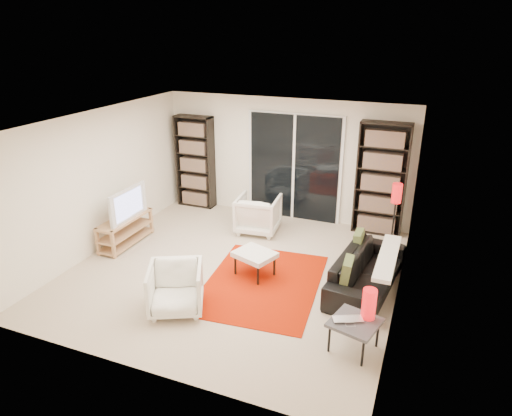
% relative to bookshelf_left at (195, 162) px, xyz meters
% --- Properties ---
extents(floor, '(5.00, 5.00, 0.00)m').
position_rel_bookshelf_left_xyz_m(floor, '(1.95, -2.33, -0.98)').
color(floor, beige).
rests_on(floor, ground).
extents(wall_back, '(5.00, 0.02, 2.40)m').
position_rel_bookshelf_left_xyz_m(wall_back, '(1.95, 0.17, 0.22)').
color(wall_back, white).
rests_on(wall_back, ground).
extents(wall_front, '(5.00, 0.02, 2.40)m').
position_rel_bookshelf_left_xyz_m(wall_front, '(1.95, -4.83, 0.22)').
color(wall_front, white).
rests_on(wall_front, ground).
extents(wall_left, '(0.02, 5.00, 2.40)m').
position_rel_bookshelf_left_xyz_m(wall_left, '(-0.55, -2.33, 0.22)').
color(wall_left, white).
rests_on(wall_left, ground).
extents(wall_right, '(0.02, 5.00, 2.40)m').
position_rel_bookshelf_left_xyz_m(wall_right, '(4.45, -2.33, 0.22)').
color(wall_right, white).
rests_on(wall_right, ground).
extents(ceiling, '(5.00, 5.00, 0.02)m').
position_rel_bookshelf_left_xyz_m(ceiling, '(1.95, -2.33, 1.42)').
color(ceiling, white).
rests_on(ceiling, wall_back).
extents(sliding_door, '(1.92, 0.08, 2.16)m').
position_rel_bookshelf_left_xyz_m(sliding_door, '(2.15, 0.13, 0.07)').
color(sliding_door, white).
rests_on(sliding_door, ground).
extents(bookshelf_left, '(0.80, 0.30, 1.95)m').
position_rel_bookshelf_left_xyz_m(bookshelf_left, '(0.00, 0.00, 0.00)').
color(bookshelf_left, black).
rests_on(bookshelf_left, ground).
extents(bookshelf_right, '(0.90, 0.30, 2.10)m').
position_rel_bookshelf_left_xyz_m(bookshelf_right, '(3.85, -0.00, 0.07)').
color(bookshelf_right, black).
rests_on(bookshelf_right, ground).
extents(tv_stand, '(0.38, 1.19, 0.50)m').
position_rel_bookshelf_left_xyz_m(tv_stand, '(-0.26, -2.17, -0.71)').
color(tv_stand, tan).
rests_on(tv_stand, floor).
extents(tv, '(0.13, 0.97, 0.56)m').
position_rel_bookshelf_left_xyz_m(tv, '(-0.24, -2.17, -0.20)').
color(tv, black).
rests_on(tv, tv_stand).
extents(rug, '(1.85, 2.39, 0.01)m').
position_rel_bookshelf_left_xyz_m(rug, '(2.52, -2.56, -0.97)').
color(rug, '#A61800').
rests_on(rug, floor).
extents(sofa, '(0.95, 1.97, 0.55)m').
position_rel_bookshelf_left_xyz_m(sofa, '(3.99, -2.08, -0.70)').
color(sofa, black).
rests_on(sofa, floor).
extents(armchair_back, '(0.83, 0.85, 0.71)m').
position_rel_bookshelf_left_xyz_m(armchair_back, '(1.75, -0.80, -0.62)').
color(armchair_back, white).
rests_on(armchair_back, floor).
extents(armchair_front, '(0.96, 0.97, 0.67)m').
position_rel_bookshelf_left_xyz_m(armchair_front, '(1.66, -3.63, -0.64)').
color(armchair_front, white).
rests_on(armchair_front, floor).
extents(ottoman, '(0.72, 0.66, 0.40)m').
position_rel_bookshelf_left_xyz_m(ottoman, '(2.31, -2.36, -0.63)').
color(ottoman, white).
rests_on(ottoman, floor).
extents(side_table, '(0.66, 0.66, 0.40)m').
position_rel_bookshelf_left_xyz_m(side_table, '(4.08, -3.57, -0.62)').
color(side_table, '#444348').
rests_on(side_table, floor).
extents(laptop, '(0.42, 0.36, 0.03)m').
position_rel_bookshelf_left_xyz_m(laptop, '(4.01, -3.63, -0.56)').
color(laptop, silver).
rests_on(laptop, side_table).
extents(table_lamp, '(0.17, 0.17, 0.38)m').
position_rel_bookshelf_left_xyz_m(table_lamp, '(4.20, -3.43, -0.38)').
color(table_lamp, red).
rests_on(table_lamp, side_table).
extents(floor_lamp, '(0.19, 0.19, 1.23)m').
position_rel_bookshelf_left_xyz_m(floor_lamp, '(4.20, -0.69, -0.05)').
color(floor_lamp, black).
rests_on(floor_lamp, floor).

